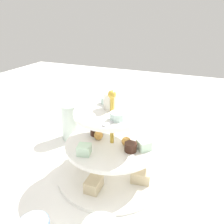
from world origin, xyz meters
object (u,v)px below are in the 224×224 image
Objects in this scene: tiered_serving_stand at (112,150)px; butter_knife_left at (169,136)px; water_glass_tall_right at (71,122)px; butter_knife_right at (1,183)px.

butter_knife_left is at bearing -21.87° from tiered_serving_stand.
water_glass_tall_right is at bearing 58.51° from tiered_serving_stand.
water_glass_tall_right reaches higher than butter_knife_right.
tiered_serving_stand reaches higher than water_glass_tall_right.
butter_knife_right is at bearing 121.50° from tiered_serving_stand.
water_glass_tall_right is 0.75× the size of butter_knife_right.
tiered_serving_stand is at bearing 87.23° from butter_knife_left.
water_glass_tall_right is at bearing 43.72° from butter_knife_left.
water_glass_tall_right is (0.13, 0.21, -0.01)m from tiered_serving_stand.
butter_knife_left is 1.00× the size of butter_knife_right.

